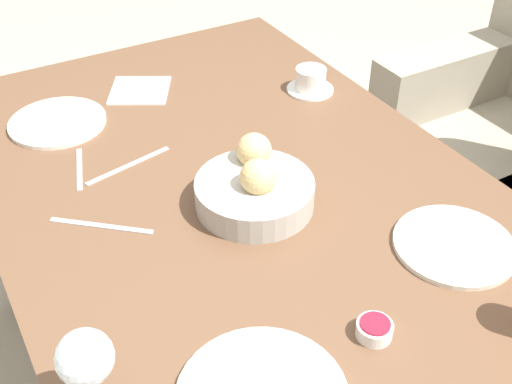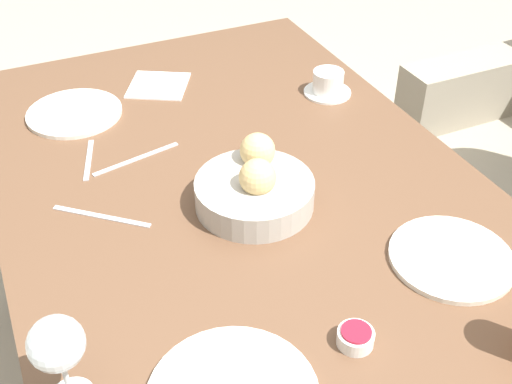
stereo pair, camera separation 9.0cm
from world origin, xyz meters
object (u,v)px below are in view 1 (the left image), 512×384
(plate_near_left, at_px, (58,122))
(fork_silver, at_px, (129,166))
(plate_far_center, at_px, (454,245))
(napkin, at_px, (140,90))
(knife_silver, at_px, (101,226))
(jam_bowl_berry, at_px, (376,328))
(bread_basket, at_px, (256,187))
(coffee_cup, at_px, (311,81))
(wine_glass, at_px, (86,361))
(spoon_coffee, at_px, (79,169))

(plate_near_left, xyz_separation_m, fork_silver, (0.24, 0.08, -0.00))
(plate_far_center, relative_size, napkin, 1.12)
(knife_silver, bearing_deg, jam_bowl_berry, 31.76)
(bread_basket, xyz_separation_m, coffee_cup, (-0.32, 0.34, -0.01))
(plate_near_left, distance_m, coffee_cup, 0.61)
(fork_silver, bearing_deg, bread_basket, 35.59)
(plate_near_left, relative_size, fork_silver, 1.11)
(napkin, bearing_deg, wine_glass, -25.25)
(plate_near_left, height_order, fork_silver, plate_near_left)
(spoon_coffee, bearing_deg, jam_bowl_berry, 21.83)
(bread_basket, bearing_deg, fork_silver, -144.41)
(coffee_cup, bearing_deg, wine_glass, -51.01)
(plate_near_left, relative_size, plate_far_center, 1.02)
(bread_basket, height_order, fork_silver, bread_basket)
(jam_bowl_berry, distance_m, napkin, 0.90)
(wine_glass, relative_size, jam_bowl_berry, 2.74)
(wine_glass, distance_m, spoon_coffee, 0.60)
(knife_silver, bearing_deg, plate_far_center, 55.01)
(plate_far_center, height_order, wine_glass, wine_glass)
(plate_near_left, relative_size, napkin, 1.14)
(jam_bowl_berry, xyz_separation_m, spoon_coffee, (-0.65, -0.26, -0.01))
(coffee_cup, bearing_deg, jam_bowl_berry, -26.25)
(spoon_coffee, bearing_deg, knife_silver, -6.04)
(bread_basket, bearing_deg, napkin, -176.83)
(plate_far_center, relative_size, jam_bowl_berry, 3.82)
(wine_glass, bearing_deg, plate_near_left, 167.83)
(plate_far_center, distance_m, wine_glass, 0.67)
(bread_basket, bearing_deg, jam_bowl_berry, -0.42)
(plate_far_center, bearing_deg, jam_bowl_berry, -70.54)
(coffee_cup, distance_m, fork_silver, 0.52)
(plate_near_left, bearing_deg, bread_basket, 27.76)
(plate_far_center, xyz_separation_m, spoon_coffee, (-0.57, -0.51, -0.00))
(spoon_coffee, height_order, napkin, napkin)
(fork_silver, distance_m, spoon_coffee, 0.10)
(wine_glass, bearing_deg, coffee_cup, 128.99)
(wine_glass, distance_m, knife_silver, 0.41)
(spoon_coffee, bearing_deg, fork_silver, 67.08)
(jam_bowl_berry, height_order, spoon_coffee, jam_bowl_berry)
(coffee_cup, bearing_deg, plate_far_center, -9.12)
(bread_basket, bearing_deg, plate_near_left, -152.24)
(plate_near_left, height_order, plate_far_center, same)
(wine_glass, height_order, spoon_coffee, wine_glass)
(plate_far_center, distance_m, fork_silver, 0.67)
(bread_basket, relative_size, knife_silver, 1.44)
(coffee_cup, xyz_separation_m, fork_silver, (0.08, -0.51, -0.03))
(coffee_cup, xyz_separation_m, jam_bowl_berry, (0.69, -0.34, -0.01))
(bread_basket, distance_m, plate_near_left, 0.54)
(coffee_cup, distance_m, spoon_coffee, 0.61)
(napkin, bearing_deg, bread_basket, 3.17)
(bread_basket, distance_m, plate_far_center, 0.38)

